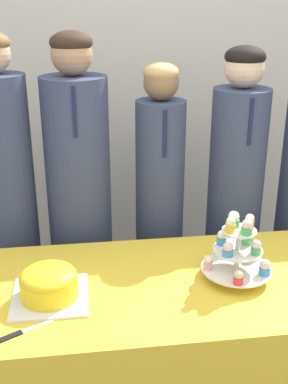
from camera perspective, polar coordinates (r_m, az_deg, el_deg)
name	(u,v)px	position (r m, az deg, el deg)	size (l,w,h in m)	color
wall_back	(135,72)	(3.11, -1.09, 14.01)	(9.00, 0.06, 2.70)	silver
table	(176,356)	(2.15, 3.87, -18.85)	(1.59, 0.74, 0.74)	yellow
round_cake	(49,283)	(1.83, -11.19, -10.56)	(0.28, 0.28, 0.13)	white
cake_knife	(25,331)	(1.72, -13.97, -15.70)	(0.28, 0.17, 0.01)	silver
cupcake_stand	(239,249)	(1.93, 11.17, -6.64)	(0.28, 0.28, 0.27)	silver
student_0	(9,215)	(2.46, -15.69, -2.60)	(0.28, 0.28, 1.65)	#384266
student_1	(80,212)	(2.43, -7.57, -2.35)	(0.31, 0.32, 1.65)	#384266
student_2	(159,217)	(2.48, 1.83, -2.95)	(0.24, 0.25, 1.51)	#384266
student_3	(234,208)	(2.56, 10.59, -1.83)	(0.28, 0.29, 1.58)	#384266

